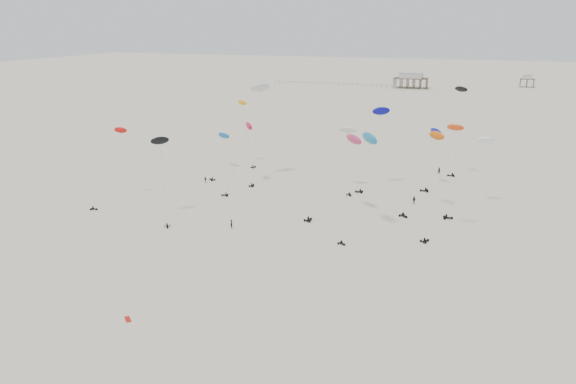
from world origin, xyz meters
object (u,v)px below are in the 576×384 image
at_px(pavilion_main, 411,81).
at_px(rig_6, 432,151).
at_px(rig_0, 161,155).
at_px(spectator_0, 232,228).
at_px(pavilion_small, 527,82).
at_px(rig_2, 348,139).

distance_m(pavilion_main, rig_6, 225.97).
bearing_deg(rig_0, spectator_0, 136.39).
distance_m(pavilion_small, spectator_0, 306.39).
relative_size(pavilion_main, pavilion_small, 2.33).
height_order(rig_0, spectator_0, rig_0).
relative_size(pavilion_small, rig_0, 0.50).
distance_m(pavilion_main, spectator_0, 268.29).
height_order(pavilion_main, rig_0, rig_0).
xyz_separation_m(pavilion_small, rig_2, (-54.93, -261.08, 8.94)).
relative_size(pavilion_main, rig_6, 1.37).
bearing_deg(pavilion_small, rig_0, -106.52).
relative_size(rig_0, rig_6, 1.18).
height_order(rig_0, rig_6, rig_0).
bearing_deg(rig_2, spectator_0, 29.29).
bearing_deg(rig_6, rig_0, 122.29).
distance_m(rig_2, spectator_0, 42.02).
relative_size(pavilion_small, spectator_0, 4.01).
bearing_deg(pavilion_main, spectator_0, -90.01).
xyz_separation_m(rig_2, spectator_0, (-15.13, -37.17, -12.43)).
relative_size(rig_0, spectator_0, 8.09).
xyz_separation_m(pavilion_main, pavilion_small, (70.00, 30.00, -0.74)).
bearing_deg(pavilion_small, rig_6, -97.88).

